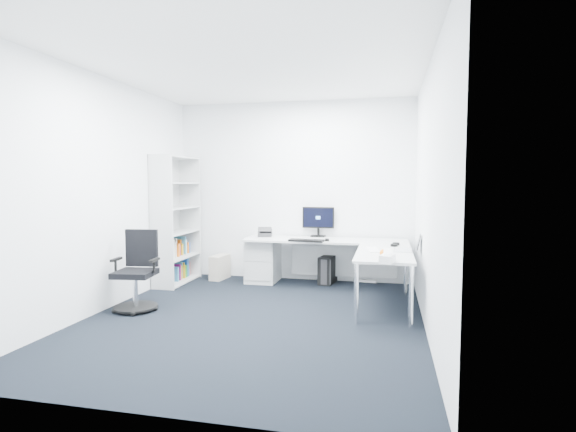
% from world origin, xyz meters
% --- Properties ---
extents(ground, '(4.20, 4.20, 0.00)m').
position_xyz_m(ground, '(0.00, 0.00, 0.00)').
color(ground, black).
extents(ceiling, '(4.20, 4.20, 0.00)m').
position_xyz_m(ceiling, '(0.00, 0.00, 2.70)').
color(ceiling, white).
extents(wall_back, '(3.60, 0.02, 2.70)m').
position_xyz_m(wall_back, '(0.00, 2.10, 1.35)').
color(wall_back, white).
rests_on(wall_back, ground).
extents(wall_front, '(3.60, 0.02, 2.70)m').
position_xyz_m(wall_front, '(0.00, -2.10, 1.35)').
color(wall_front, white).
rests_on(wall_front, ground).
extents(wall_left, '(0.02, 4.20, 2.70)m').
position_xyz_m(wall_left, '(-1.80, 0.00, 1.35)').
color(wall_left, white).
rests_on(wall_left, ground).
extents(wall_right, '(0.02, 4.20, 2.70)m').
position_xyz_m(wall_right, '(1.80, 0.00, 1.35)').
color(wall_right, white).
rests_on(wall_right, ground).
extents(l_desk, '(2.30, 1.29, 0.67)m').
position_xyz_m(l_desk, '(0.55, 1.40, 0.34)').
color(l_desk, '#BCBFBF').
rests_on(l_desk, ground).
extents(drawer_pedestal, '(0.44, 0.55, 0.67)m').
position_xyz_m(drawer_pedestal, '(-0.40, 1.82, 0.34)').
color(drawer_pedestal, '#BCBFBF').
rests_on(drawer_pedestal, ground).
extents(bookshelf, '(0.36, 0.93, 1.87)m').
position_xyz_m(bookshelf, '(-1.62, 1.45, 0.93)').
color(bookshelf, silver).
rests_on(bookshelf, ground).
extents(task_chair, '(0.58, 0.58, 0.92)m').
position_xyz_m(task_chair, '(-1.43, 0.01, 0.46)').
color(task_chair, black).
rests_on(task_chair, ground).
extents(black_pc_tower, '(0.25, 0.44, 0.40)m').
position_xyz_m(black_pc_tower, '(0.56, 1.91, 0.20)').
color(black_pc_tower, black).
rests_on(black_pc_tower, ground).
extents(beige_pc_tower, '(0.22, 0.41, 0.37)m').
position_xyz_m(beige_pc_tower, '(-1.10, 1.83, 0.18)').
color(beige_pc_tower, '#B8AE9C').
rests_on(beige_pc_tower, ground).
extents(power_strip, '(0.36, 0.10, 0.04)m').
position_xyz_m(power_strip, '(1.09, 2.09, 0.02)').
color(power_strip, white).
rests_on(power_strip, ground).
extents(monitor, '(0.48, 0.16, 0.46)m').
position_xyz_m(monitor, '(0.40, 2.02, 0.90)').
color(monitor, black).
rests_on(monitor, l_desk).
extents(black_keyboard, '(0.49, 0.21, 0.02)m').
position_xyz_m(black_keyboard, '(0.32, 1.46, 0.68)').
color(black_keyboard, black).
rests_on(black_keyboard, l_desk).
extents(mouse, '(0.07, 0.10, 0.03)m').
position_xyz_m(mouse, '(0.59, 1.55, 0.69)').
color(mouse, black).
rests_on(mouse, l_desk).
extents(desk_phone, '(0.23, 0.23, 0.14)m').
position_xyz_m(desk_phone, '(-0.38, 1.87, 0.74)').
color(desk_phone, '#2A2A2D').
rests_on(desk_phone, l_desk).
extents(laptop, '(0.33, 0.32, 0.22)m').
position_xyz_m(laptop, '(1.59, 0.84, 0.78)').
color(laptop, silver).
rests_on(laptop, l_desk).
extents(white_keyboard, '(0.18, 0.43, 0.01)m').
position_xyz_m(white_keyboard, '(1.25, 0.82, 0.68)').
color(white_keyboard, white).
rests_on(white_keyboard, l_desk).
extents(headphones, '(0.17, 0.23, 0.06)m').
position_xyz_m(headphones, '(1.51, 1.28, 0.70)').
color(headphones, black).
rests_on(headphones, l_desk).
extents(orange_fruit, '(0.09, 0.09, 0.09)m').
position_xyz_m(orange_fruit, '(1.38, 0.34, 0.72)').
color(orange_fruit, orange).
rests_on(orange_fruit, l_desk).
extents(tissue_box, '(0.17, 0.26, 0.08)m').
position_xyz_m(tissue_box, '(1.41, 0.02, 0.71)').
color(tissue_box, white).
rests_on(tissue_box, l_desk).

